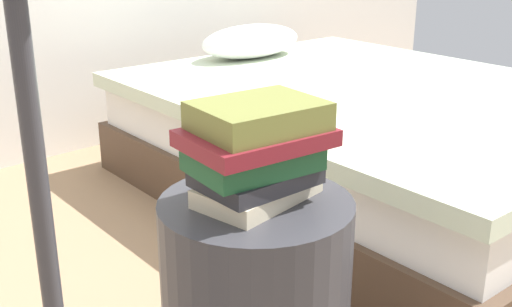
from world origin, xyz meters
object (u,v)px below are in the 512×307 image
Objects in this scene: bed at (370,139)px; book_forest at (253,158)px; book_maroon at (257,137)px; book_olive at (258,116)px; book_cream at (258,191)px; book_charcoal at (258,177)px.

bed is 1.45m from book_forest.
book_olive reaches higher than book_maroon.
bed is 1.41m from book_cream.
book_maroon is 1.15× the size of book_olive.
book_maroon reaches higher than book_cream.
book_charcoal is at bearing -14.59° from book_forest.
bed is 7.28× the size of book_maroon.
book_olive reaches higher than bed.
book_olive is (-0.00, -0.01, 0.17)m from book_cream.
book_olive reaches higher than book_cream.
book_maroon is at bearing -149.73° from bed.
book_forest is (-1.24, -0.63, 0.39)m from bed.
book_cream is 1.02× the size of book_olive.
book_forest is 0.09m from book_olive.
book_olive is at bearing -149.63° from bed.
book_maroon is at bearing 166.72° from book_olive.
book_cream is at bearing 48.57° from book_charcoal.
book_charcoal is 0.08m from book_maroon.
book_forest is (-0.02, -0.01, 0.08)m from book_cream.
book_maroon reaches higher than bed.
bed is 8.19× the size of book_cream.
book_olive is at bearing 10.54° from book_forest.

